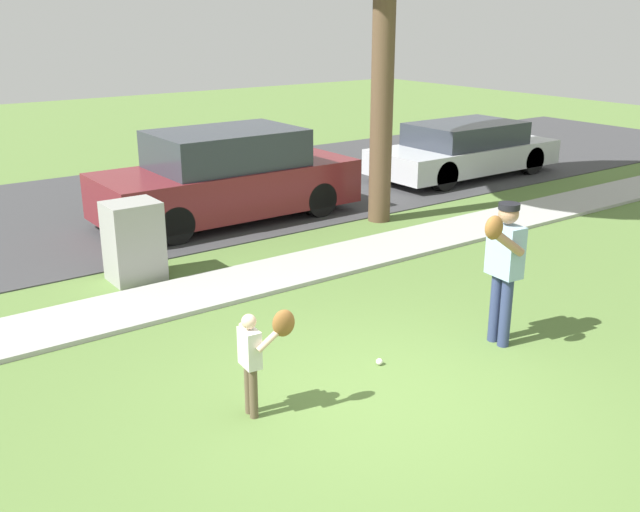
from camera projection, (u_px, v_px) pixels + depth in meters
ground_plane at (212, 294)px, 9.87m from camera, size 48.00×48.00×0.00m
sidewalk_strip at (208, 290)px, 9.94m from camera, size 36.00×1.20×0.06m
road_surface at (84, 213)px, 13.78m from camera, size 36.00×6.80×0.02m
person_adult at (503, 259)px, 8.07m from camera, size 0.71×0.59×1.66m
person_child at (259, 348)px, 6.72m from camera, size 0.46×0.44×1.08m
baseball at (379, 362)px, 7.90m from camera, size 0.07×0.07×0.07m
utility_cabinet at (134, 241)px, 10.25m from camera, size 0.72×0.61×1.14m
parked_suv_maroon at (227, 177)px, 13.17m from camera, size 4.70×1.90×1.63m
parked_sedan_silver at (465, 150)px, 16.72m from camera, size 4.60×1.80×1.23m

